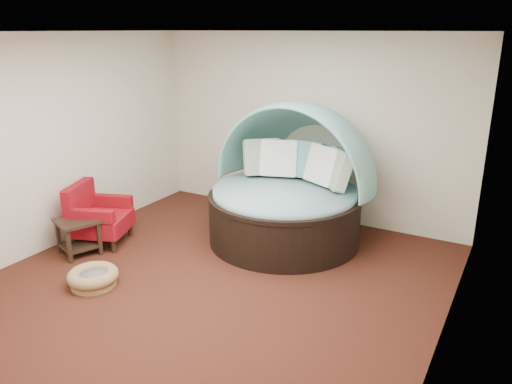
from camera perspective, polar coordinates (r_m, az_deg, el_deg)
The scene contains 10 objects.
floor at distance 6.02m, azimuth -4.27°, elevation -9.92°, with size 5.00×5.00×0.00m, color #441D13.
wall_back at distance 7.65m, azimuth 5.93°, elevation 7.31°, with size 5.00×5.00×0.00m, color beige.
wall_front at distance 3.81m, azimuth -26.07°, elevation -5.83°, with size 5.00×5.00×0.00m, color beige.
wall_left at distance 7.17m, azimuth -21.54°, elevation 5.40°, with size 5.00×5.00×0.00m, color beige.
wall_right at distance 4.65m, azimuth 21.95°, elevation -1.10°, with size 5.00×5.00×0.00m, color beige.
ceiling at distance 5.31m, azimuth -5.01°, elevation 17.78°, with size 5.00×5.00×0.00m, color white.
canopy_daybed at distance 6.84m, azimuth 3.86°, elevation 1.65°, with size 2.34×2.22×1.92m.
pet_basket at distance 6.12m, azimuth -18.12°, elevation -9.24°, with size 0.69×0.69×0.20m.
red_armchair at distance 7.17m, azimuth -17.72°, elevation -2.63°, with size 0.93×0.93×0.84m.
side_table at distance 6.93m, azimuth -19.66°, elevation -4.30°, with size 0.65×0.65×0.48m.
Camera 1 is at (2.98, -4.40, 2.83)m, focal length 35.00 mm.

